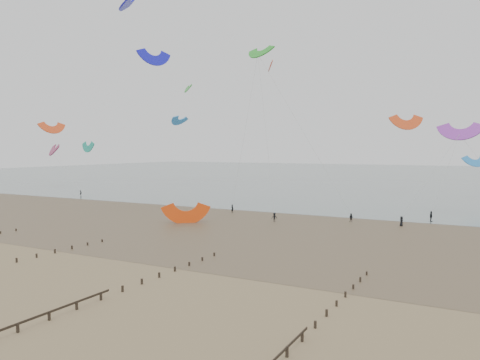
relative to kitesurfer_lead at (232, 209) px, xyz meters
The scene contains 6 objects.
ground 47.78m from the kitesurfer_lead, 74.86° to the right, with size 500.00×500.00×0.00m, color brown.
sea_and_shore 14.44m from the kitesurfer_lead, 54.35° to the right, with size 500.00×665.00×0.03m.
kitesurfer_lead is the anchor object (origin of this frame).
kitesurfers 42.18m from the kitesurfer_lead, ahead, with size 135.76×23.28×1.88m.
grounded_kite 15.19m from the kitesurfer_lead, 92.74° to the right, with size 7.00×3.67×5.33m, color #FF4A10, non-canonical shape.
kites_airborne 43.03m from the kitesurfer_lead, 80.14° to the left, with size 245.89×104.70×39.97m.
Camera 1 is at (32.59, -35.00, 12.78)m, focal length 35.00 mm.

